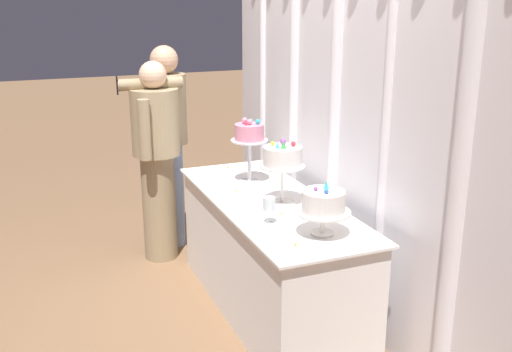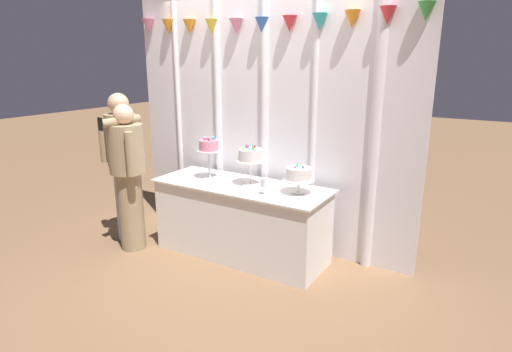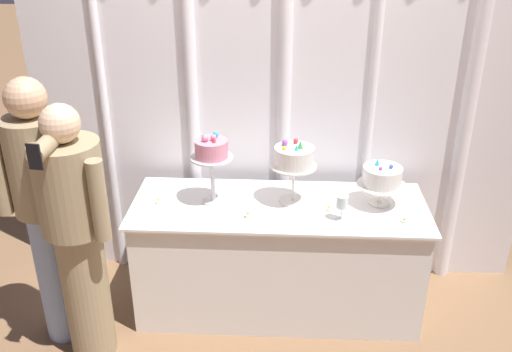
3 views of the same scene
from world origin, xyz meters
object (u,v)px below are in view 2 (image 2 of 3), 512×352
cake_display_center (250,157)px  wine_glass (264,183)px  tealight_far_right (299,201)px  tealight_near_right (264,190)px  cake_display_rightmost (299,175)px  tealight_far_left (183,174)px  cake_table (241,220)px  guest_man_dark_suit (123,161)px  guest_man_pink_jacket (128,173)px  cake_display_leftmost (209,148)px  tealight_near_left (217,185)px

cake_display_center → wine_glass: size_ratio=2.62×
wine_glass → tealight_far_right: wine_glass is taller
tealight_near_right → cake_display_rightmost: bearing=17.3°
cake_display_rightmost → tealight_far_left: (-1.31, -0.06, -0.16)m
cake_table → wine_glass: bearing=-24.0°
guest_man_dark_suit → cake_display_rightmost: bearing=11.2°
cake_display_center → tealight_far_left: (-0.79, -0.06, -0.27)m
cake_display_rightmost → guest_man_pink_jacket: 1.72m
cake_display_center → tealight_far_left: cake_display_center is taller
guest_man_dark_suit → cake_table: bearing=14.4°
cake_display_rightmost → cake_table: bearing=-175.8°
cake_display_center → guest_man_pink_jacket: 1.25m
cake_display_rightmost → tealight_near_right: cake_display_rightmost is taller
cake_display_leftmost → guest_man_pink_jacket: 0.85m
cake_table → cake_display_rightmost: cake_display_rightmost is taller
tealight_far_right → guest_man_dark_suit: 1.97m
cake_display_leftmost → tealight_near_right: size_ratio=11.99×
cake_display_leftmost → guest_man_dark_suit: 0.95m
cake_table → tealight_near_left: size_ratio=43.06×
wine_glass → guest_man_pink_jacket: guest_man_pink_jacket is taller
cake_display_leftmost → tealight_near_left: (0.22, -0.18, -0.30)m
cake_display_rightmost → tealight_near_left: (-0.76, -0.20, -0.16)m
cake_table → guest_man_dark_suit: guest_man_dark_suit is taller
tealight_near_left → guest_man_pink_jacket: bearing=-161.4°
tealight_near_right → tealight_far_right: (0.41, -0.11, -0.00)m
wine_glass → tealight_near_right: wine_glass is taller
wine_glass → tealight_far_right: size_ratio=3.73×
cake_display_rightmost → tealight_far_left: cake_display_rightmost is taller
wine_glass → cake_display_leftmost: bearing=166.6°
cake_display_leftmost → guest_man_pink_jacket: size_ratio=0.29×
tealight_far_left → guest_man_pink_jacket: 0.55m
tealight_near_right → guest_man_dark_suit: guest_man_dark_suit is taller
guest_man_pink_jacket → cake_display_rightmost: bearing=16.8°
tealight_near_left → tealight_far_right: 0.87m
cake_table → guest_man_pink_jacket: size_ratio=1.17×
cake_display_center → tealight_far_right: bearing=-18.6°
cake_display_leftmost → tealight_far_left: cake_display_leftmost is taller
cake_display_center → guest_man_dark_suit: size_ratio=0.25×
cake_display_leftmost → cake_display_rightmost: (0.98, 0.02, -0.15)m
cake_table → tealight_near_right: tealight_near_right is taller
tealight_near_left → tealight_near_right: tealight_near_left is taller
tealight_far_left → cake_table: bearing=1.5°
cake_table → cake_display_leftmost: (-0.39, 0.02, 0.68)m
wine_glass → tealight_near_right: size_ratio=4.20×
cake_display_leftmost → tealight_far_right: size_ratio=10.65×
guest_man_dark_suit → cake_display_center: bearing=15.3°
cake_display_leftmost → tealight_near_right: bearing=-6.1°
cake_display_rightmost → guest_man_dark_suit: (-1.85, -0.37, -0.03)m
cake_table → guest_man_dark_suit: size_ratio=1.10×
cake_table → cake_display_leftmost: size_ratio=4.02×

